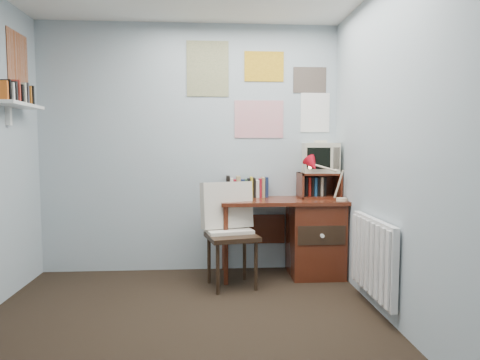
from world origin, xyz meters
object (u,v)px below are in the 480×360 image
(desk, at_px, (309,235))
(desk_chair, at_px, (232,237))
(radiator, at_px, (373,257))
(crt_tv, at_px, (320,156))
(tv_riser, at_px, (319,185))
(desk_lamp, at_px, (342,181))
(wall_shelf, at_px, (18,105))

(desk, bearing_deg, desk_chair, -158.67)
(desk, relative_size, radiator, 1.50)
(desk, xyz_separation_m, crt_tv, (0.14, 0.13, 0.77))
(desk_chair, relative_size, crt_tv, 2.69)
(tv_riser, bearing_deg, desk_lamp, -61.78)
(wall_shelf, bearing_deg, desk_lamp, 4.24)
(radiator, bearing_deg, wall_shelf, 169.11)
(tv_riser, bearing_deg, desk_chair, -155.22)
(crt_tv, bearing_deg, tv_riser, -124.34)
(tv_riser, bearing_deg, wall_shelf, -169.68)
(desk_chair, distance_m, radiator, 1.24)
(desk, distance_m, desk_chair, 0.84)
(radiator, distance_m, wall_shelf, 3.15)
(radiator, relative_size, wall_shelf, 1.29)
(desk, height_order, crt_tv, crt_tv)
(desk, relative_size, desk_lamp, 3.19)
(tv_riser, distance_m, wall_shelf, 2.83)
(crt_tv, bearing_deg, radiator, -76.21)
(radiator, height_order, wall_shelf, wall_shelf)
(crt_tv, bearing_deg, desk_lamp, -60.46)
(tv_riser, relative_size, wall_shelf, 0.65)
(wall_shelf, bearing_deg, desk, 8.40)
(desk, distance_m, radiator, 0.97)
(crt_tv, relative_size, radiator, 0.43)
(desk_chair, relative_size, desk_lamp, 2.45)
(desk, distance_m, wall_shelf, 2.87)
(desk, xyz_separation_m, desk_chair, (-0.78, -0.30, 0.06))
(desk_chair, xyz_separation_m, tv_riser, (0.90, 0.42, 0.42))
(wall_shelf, bearing_deg, desk_chair, 2.40)
(desk_lamp, relative_size, radiator, 0.47)
(desk, relative_size, tv_riser, 3.00)
(wall_shelf, bearing_deg, crt_tv, 10.67)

